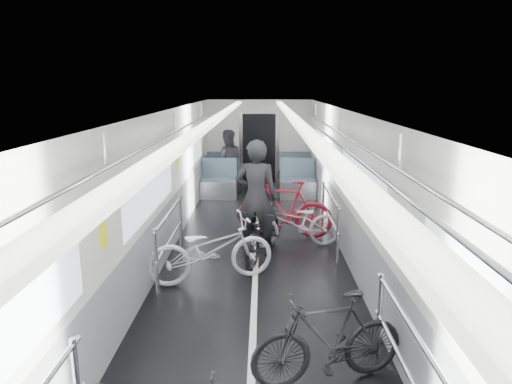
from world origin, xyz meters
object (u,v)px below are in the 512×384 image
Objects in this scene: bike_left_far at (211,249)px; person_standing at (256,198)px; bike_right_near at (328,338)px; bike_right_mid at (294,223)px; person_seated at (228,162)px; bike_aisle at (264,231)px; bike_right_far at (284,208)px.

bike_left_far is 0.94× the size of person_standing.
bike_right_near is at bearing 110.62° from person_standing.
bike_left_far is at bearing -164.09° from bike_right_near.
bike_left_far is at bearing -50.08° from bike_right_mid.
person_seated is (-0.82, 4.50, -0.14)m from person_standing.
person_seated is at bearing 119.51° from bike_aisle.
person_seated is (-0.18, 5.60, 0.36)m from bike_left_far.
person_seated is (-1.55, 7.92, 0.38)m from bike_right_near.
bike_aisle is (-0.38, -1.05, -0.11)m from bike_right_far.
bike_left_far is 5.62m from person_seated.
person_seated is at bearing -16.71° from bike_left_far.
bike_right_far is (-0.15, 0.60, 0.10)m from bike_right_mid.
bike_left_far is 1.09× the size of bike_right_mid.
person_standing reaches higher than bike_left_far.
bike_aisle is 0.57m from person_standing.
person_standing is (-0.14, 0.10, 0.54)m from bike_aisle.
bike_right_mid is at bearing 25.69° from bike_right_far.
bike_right_mid is 0.69m from bike_aisle.
bike_right_near is 8.08m from person_seated.
person_standing reaches higher than bike_aisle.
bike_aisle is at bearing 152.32° from person_standing.
bike_aisle is at bearing 93.50° from person_seated.
bike_left_far is 1.02× the size of bike_right_far.
bike_left_far is 2.36m from bike_right_far.
person_seated reaches higher than bike_right_far.
bike_right_near is 0.84× the size of bike_right_far.
person_standing is at bearing 161.50° from bike_aisle.
person_seated is at bearing 176.33° from bike_right_near.
bike_right_mid is 4.42m from person_seated.
bike_right_far is at bearing -174.60° from bike_right_mid.
bike_right_near is 3.38m from bike_aisle.
bike_right_far reaches higher than bike_right_near.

